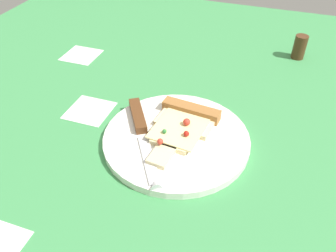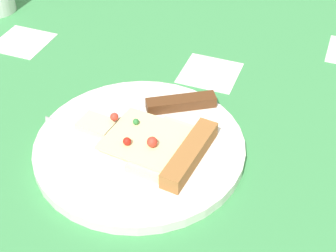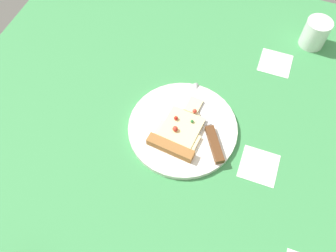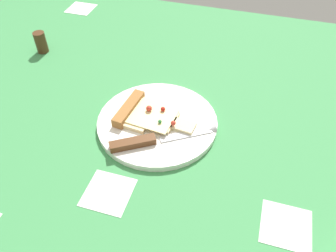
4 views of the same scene
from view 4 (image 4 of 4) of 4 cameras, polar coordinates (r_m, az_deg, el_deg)
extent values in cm
cube|color=#3D8C4C|center=(79.27, -8.12, -2.38)|extent=(139.25, 139.25, 3.00)
cube|color=white|center=(133.39, -14.42, 18.55)|extent=(9.00, 9.00, 0.20)
cube|color=white|center=(67.50, 19.20, -15.66)|extent=(9.00, 9.00, 0.20)
cube|color=white|center=(68.80, -10.00, -11.01)|extent=(9.00, 9.00, 0.20)
cylinder|color=white|center=(79.42, -1.81, 0.60)|extent=(27.99, 27.99, 1.48)
cube|color=beige|center=(79.90, -4.44, 2.01)|extent=(7.15, 11.58, 1.00)
cube|color=beige|center=(78.11, -0.82, 0.95)|extent=(6.35, 7.76, 1.00)
cube|color=beige|center=(76.79, 2.60, -0.06)|extent=(5.56, 4.14, 1.00)
cube|color=#F2E099|center=(78.44, -2.50, 1.79)|extent=(10.94, 10.23, 0.30)
cube|color=#9E6633|center=(80.62, -6.38, 2.88)|extent=(3.88, 12.21, 2.20)
sphere|color=red|center=(79.03, -3.21, 2.98)|extent=(1.40, 1.40, 1.40)
sphere|color=red|center=(75.53, 0.89, 0.50)|extent=(1.13, 1.13, 1.13)
sphere|color=#2D7A38|center=(76.08, -1.37, 0.75)|extent=(0.84, 0.84, 0.84)
sphere|color=#B21E14|center=(78.97, -0.86, 2.86)|extent=(1.07, 1.07, 1.07)
cube|color=silver|center=(75.52, 3.03, -1.43)|extent=(11.23, 8.07, 0.30)
cone|color=silver|center=(77.14, 7.28, -0.56)|extent=(2.76, 2.76, 2.00)
cube|color=#593319|center=(73.15, -5.95, -2.87)|extent=(9.64, 7.18, 1.60)
cylinder|color=#4C2D19|center=(109.81, -20.60, 13.05)|extent=(3.33, 3.33, 6.25)
camera|label=1|loc=(0.75, 43.64, 25.61)|focal=36.65mm
camera|label=2|loc=(1.06, -6.84, 39.23)|focal=53.40mm
camera|label=3|loc=(0.79, -62.07, 46.37)|focal=37.47mm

